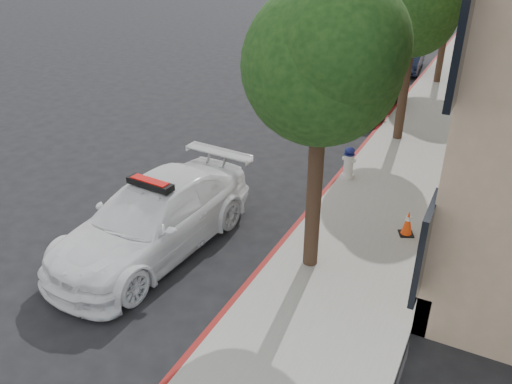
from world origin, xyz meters
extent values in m
plane|color=black|center=(0.00, 0.00, 0.00)|extent=(120.00, 120.00, 0.00)
cube|color=gray|center=(3.60, 10.00, 0.07)|extent=(3.20, 50.00, 0.15)
cube|color=maroon|center=(2.06, 10.00, 0.07)|extent=(0.12, 50.00, 0.15)
cylinder|color=black|center=(2.90, -2.00, 1.80)|extent=(0.30, 0.30, 3.30)
sphere|color=#123410|center=(2.90, -2.00, 4.25)|extent=(2.80, 2.80, 2.80)
sphere|color=#123410|center=(3.30, -2.30, 4.65)|extent=(2.24, 2.24, 2.24)
sphere|color=#123410|center=(2.55, -1.70, 3.95)|extent=(2.10, 2.10, 2.10)
cylinder|color=black|center=(2.90, 6.00, 1.74)|extent=(0.30, 0.30, 3.19)
sphere|color=#123410|center=(2.90, 6.00, 4.14)|extent=(2.60, 2.60, 2.60)
sphere|color=#123410|center=(3.30, 5.70, 4.54)|extent=(2.08, 2.08, 2.08)
sphere|color=#123410|center=(2.55, 6.30, 3.84)|extent=(1.95, 1.95, 1.95)
cylinder|color=black|center=(2.90, 14.00, 1.86)|extent=(0.30, 0.30, 3.41)
imported|color=white|center=(-0.43, -2.83, 0.77)|extent=(2.57, 5.47, 1.54)
cube|color=black|center=(-0.43, -2.83, 1.60)|extent=(1.12, 0.37, 0.14)
cube|color=#A50A07|center=(-0.43, -2.83, 1.66)|extent=(0.91, 0.29, 0.06)
imported|color=black|center=(1.20, 8.86, 0.74)|extent=(1.80, 4.34, 1.47)
imported|color=#161E38|center=(1.09, 16.06, 0.64)|extent=(1.68, 4.00, 1.28)
cylinder|color=silver|center=(2.35, 2.28, 0.20)|extent=(0.35, 0.35, 0.11)
cylinder|color=silver|center=(2.35, 2.28, 0.56)|extent=(0.26, 0.26, 0.60)
ellipsoid|color=navy|center=(2.35, 2.28, 0.96)|extent=(0.29, 0.29, 0.20)
cylinder|color=silver|center=(2.35, 2.28, 0.70)|extent=(0.39, 0.17, 0.11)
cylinder|color=silver|center=(2.35, 2.28, 0.70)|extent=(0.14, 0.21, 0.11)
cube|color=black|center=(4.46, 0.01, 0.16)|extent=(0.42, 0.42, 0.03)
cone|color=#FF450D|center=(4.46, 0.01, 0.47)|extent=(0.25, 0.25, 0.58)
cylinder|color=white|center=(4.46, 0.01, 0.56)|extent=(0.13, 0.13, 0.09)
camera|label=1|loc=(5.77, -10.14, 6.27)|focal=35.00mm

